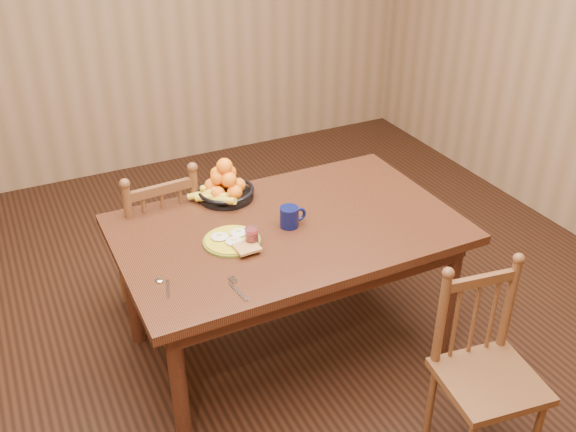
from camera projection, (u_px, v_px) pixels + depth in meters
name	position (u px, v px, depth m)	size (l,w,h in m)	color
room	(288.00, 105.00, 2.73)	(4.52, 5.02, 2.72)	black
dining_table	(288.00, 240.00, 3.08)	(1.60, 1.00, 0.75)	black
chair_far	(159.00, 244.00, 3.44)	(0.45, 0.43, 0.93)	#482515
chair_near	(485.00, 371.00, 2.66)	(0.44, 0.43, 0.87)	#482515
breakfast_plate	(233.00, 240.00, 2.90)	(0.26, 0.29, 0.04)	#59601E
fork	(236.00, 287.00, 2.61)	(0.04, 0.18, 0.00)	silver
spoon	(162.00, 283.00, 2.63)	(0.05, 0.16, 0.01)	silver
coffee_mug	(290.00, 217.00, 3.00)	(0.13, 0.09, 0.10)	#090D33
juice_glass	(252.00, 238.00, 2.86)	(0.06, 0.06, 0.09)	silver
fruit_bowl	(224.00, 187.00, 3.23)	(0.32, 0.32, 0.22)	black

